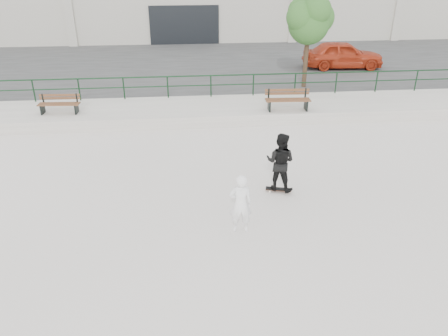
{
  "coord_description": "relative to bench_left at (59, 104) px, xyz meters",
  "views": [
    {
      "loc": [
        -0.31,
        -9.06,
        6.63
      ],
      "look_at": [
        0.76,
        2.0,
        1.11
      ],
      "focal_mm": 35.0,
      "sensor_mm": 36.0,
      "label": 1
    }
  ],
  "objects": [
    {
      "name": "ground",
      "position": [
        5.5,
        -9.11,
        -0.89
      ],
      "size": [
        120.0,
        120.0,
        0.0
      ],
      "primitive_type": "plane",
      "color": "beige",
      "rests_on": "ground"
    },
    {
      "name": "seated_skater",
      "position": [
        6.54,
        -8.65,
        -0.06
      ],
      "size": [
        0.61,
        0.41,
        1.65
      ],
      "primitive_type": "imported",
      "rotation": [
        0.0,
        0.0,
        3.12
      ],
      "color": "white",
      "rests_on": "ground"
    },
    {
      "name": "parking_strip",
      "position": [
        5.5,
        8.89,
        -0.64
      ],
      "size": [
        60.0,
        14.0,
        0.5
      ],
      "primitive_type": "cube",
      "color": "#363636",
      "rests_on": "ground"
    },
    {
      "name": "tree",
      "position": [
        11.31,
        2.95,
        2.88
      ],
      "size": [
        2.45,
        2.18,
        4.36
      ],
      "color": "#4B3A25",
      "rests_on": "parking_strip"
    },
    {
      "name": "ledge",
      "position": [
        5.5,
        0.39,
        -0.64
      ],
      "size": [
        30.0,
        3.0,
        0.5
      ],
      "primitive_type": "cube",
      "color": "#B3ACA3",
      "rests_on": "ground"
    },
    {
      "name": "standing_skater",
      "position": [
        7.99,
        -6.67,
        0.12
      ],
      "size": [
        1.11,
        1.03,
        1.82
      ],
      "primitive_type": "imported",
      "rotation": [
        0.0,
        0.0,
        2.63
      ],
      "color": "black",
      "rests_on": "skateboard"
    },
    {
      "name": "red_car",
      "position": [
        14.51,
        6.59,
        0.38
      ],
      "size": [
        4.65,
        2.15,
        1.54
      ],
      "primitive_type": "imported",
      "rotation": [
        0.0,
        0.0,
        1.5
      ],
      "color": "#B23015",
      "rests_on": "parking_strip"
    },
    {
      "name": "bench_left",
      "position": [
        0.0,
        0.0,
        0.0
      ],
      "size": [
        1.72,
        0.6,
        0.78
      ],
      "rotation": [
        0.0,
        0.0,
        -0.06
      ],
      "color": "#533C1C",
      "rests_on": "ledge"
    },
    {
      "name": "railing",
      "position": [
        5.5,
        1.69,
        0.36
      ],
      "size": [
        28.0,
        0.06,
        1.03
      ],
      "color": "#123119",
      "rests_on": "ledge"
    },
    {
      "name": "skateboard",
      "position": [
        7.99,
        -6.67,
        -0.81
      ],
      "size": [
        0.81,
        0.39,
        0.09
      ],
      "rotation": [
        0.0,
        0.0,
        -0.26
      ],
      "color": "black",
      "rests_on": "ground"
    },
    {
      "name": "bench_right",
      "position": [
        9.64,
        -0.52,
        0.05
      ],
      "size": [
        1.94,
        0.64,
        0.88
      ],
      "rotation": [
        0.0,
        0.0,
        -0.05
      ],
      "color": "#533C1C",
      "rests_on": "ledge"
    }
  ]
}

